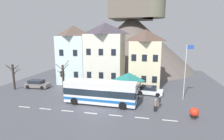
{
  "coord_description": "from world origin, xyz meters",
  "views": [
    {
      "loc": [
        6.66,
        -20.56,
        8.92
      ],
      "look_at": [
        1.26,
        4.5,
        4.13
      ],
      "focal_mm": 28.67,
      "sensor_mm": 36.0,
      "label": 1
    }
  ],
  "objects_px": {
    "townhouse_00": "(74,55)",
    "bare_tree_01": "(14,76)",
    "parked_car_00": "(37,84)",
    "harbour_buoy": "(194,112)",
    "public_bench": "(140,89)",
    "bus_shelter": "(129,77)",
    "flagpole": "(186,69)",
    "hilltop_castle": "(132,40)",
    "bare_tree_00": "(63,78)",
    "pedestrian_01": "(134,95)",
    "parked_car_01": "(82,86)",
    "parked_car_02": "(149,90)",
    "transit_bus": "(100,93)",
    "townhouse_01": "(105,54)",
    "pedestrian_00": "(160,101)",
    "pedestrian_02": "(155,105)"
  },
  "relations": [
    {
      "from": "townhouse_00",
      "to": "bare_tree_01",
      "type": "relative_size",
      "value": 2.45
    },
    {
      "from": "parked_car_00",
      "to": "harbour_buoy",
      "type": "height_order",
      "value": "parked_car_00"
    },
    {
      "from": "townhouse_00",
      "to": "public_bench",
      "type": "relative_size",
      "value": 6.12
    },
    {
      "from": "bus_shelter",
      "to": "flagpole",
      "type": "relative_size",
      "value": 0.46
    },
    {
      "from": "hilltop_castle",
      "to": "public_bench",
      "type": "bearing_deg",
      "value": -80.5
    },
    {
      "from": "townhouse_00",
      "to": "bare_tree_00",
      "type": "height_order",
      "value": "townhouse_00"
    },
    {
      "from": "parked_car_00",
      "to": "pedestrian_01",
      "type": "height_order",
      "value": "pedestrian_01"
    },
    {
      "from": "public_bench",
      "to": "flagpole",
      "type": "relative_size",
      "value": 0.23
    },
    {
      "from": "parked_car_01",
      "to": "parked_car_02",
      "type": "relative_size",
      "value": 0.98
    },
    {
      "from": "parked_car_01",
      "to": "bare_tree_01",
      "type": "bearing_deg",
      "value": -173.68
    },
    {
      "from": "transit_bus",
      "to": "bare_tree_00",
      "type": "xyz_separation_m",
      "value": [
        -7.04,
        3.27,
        0.85
      ]
    },
    {
      "from": "transit_bus",
      "to": "public_bench",
      "type": "bearing_deg",
      "value": 53.76
    },
    {
      "from": "hilltop_castle",
      "to": "transit_bus",
      "type": "xyz_separation_m",
      "value": [
        -1.05,
        -29.61,
        -6.53
      ]
    },
    {
      "from": "transit_bus",
      "to": "bare_tree_01",
      "type": "xyz_separation_m",
      "value": [
        -16.25,
        3.35,
        0.73
      ]
    },
    {
      "from": "hilltop_castle",
      "to": "townhouse_01",
      "type": "bearing_deg",
      "value": -99.1
    },
    {
      "from": "parked_car_02",
      "to": "pedestrian_00",
      "type": "bearing_deg",
      "value": -67.58
    },
    {
      "from": "townhouse_00",
      "to": "hilltop_castle",
      "type": "bearing_deg",
      "value": 65.1
    },
    {
      "from": "flagpole",
      "to": "bare_tree_01",
      "type": "xyz_separation_m",
      "value": [
        -27.5,
        -0.71,
        -2.23
      ]
    },
    {
      "from": "townhouse_00",
      "to": "parked_car_01",
      "type": "height_order",
      "value": "townhouse_00"
    },
    {
      "from": "townhouse_01",
      "to": "parked_car_02",
      "type": "bearing_deg",
      "value": -31.81
    },
    {
      "from": "pedestrian_00",
      "to": "bare_tree_01",
      "type": "height_order",
      "value": "bare_tree_01"
    },
    {
      "from": "parked_car_02",
      "to": "flagpole",
      "type": "bearing_deg",
      "value": -7.88
    },
    {
      "from": "townhouse_00",
      "to": "parked_car_00",
      "type": "distance_m",
      "value": 8.53
    },
    {
      "from": "bus_shelter",
      "to": "public_bench",
      "type": "xyz_separation_m",
      "value": [
        1.68,
        2.01,
        -2.51
      ]
    },
    {
      "from": "transit_bus",
      "to": "pedestrian_00",
      "type": "distance_m",
      "value": 7.77
    },
    {
      "from": "townhouse_00",
      "to": "parked_car_00",
      "type": "relative_size",
      "value": 2.63
    },
    {
      "from": "hilltop_castle",
      "to": "pedestrian_01",
      "type": "height_order",
      "value": "hilltop_castle"
    },
    {
      "from": "pedestrian_00",
      "to": "hilltop_castle",
      "type": "bearing_deg",
      "value": 102.88
    },
    {
      "from": "bus_shelter",
      "to": "harbour_buoy",
      "type": "bearing_deg",
      "value": -38.31
    },
    {
      "from": "bus_shelter",
      "to": "bare_tree_01",
      "type": "bearing_deg",
      "value": -177.36
    },
    {
      "from": "pedestrian_01",
      "to": "hilltop_castle",
      "type": "bearing_deg",
      "value": 96.73
    },
    {
      "from": "parked_car_00",
      "to": "bare_tree_01",
      "type": "relative_size",
      "value": 0.93
    },
    {
      "from": "parked_car_02",
      "to": "pedestrian_00",
      "type": "height_order",
      "value": "pedestrian_00"
    },
    {
      "from": "townhouse_01",
      "to": "pedestrian_02",
      "type": "distance_m",
      "value": 15.63
    },
    {
      "from": "hilltop_castle",
      "to": "parked_car_00",
      "type": "distance_m",
      "value": 29.27
    },
    {
      "from": "harbour_buoy",
      "to": "parked_car_02",
      "type": "bearing_deg",
      "value": 123.1
    },
    {
      "from": "parked_car_01",
      "to": "pedestrian_00",
      "type": "xyz_separation_m",
      "value": [
        12.68,
        -5.38,
        0.19
      ]
    },
    {
      "from": "parked_car_00",
      "to": "bare_tree_01",
      "type": "xyz_separation_m",
      "value": [
        -3.19,
        -1.7,
        1.6
      ]
    },
    {
      "from": "hilltop_castle",
      "to": "parked_car_00",
      "type": "relative_size",
      "value": 8.16
    },
    {
      "from": "pedestrian_02",
      "to": "flagpole",
      "type": "height_order",
      "value": "flagpole"
    },
    {
      "from": "public_bench",
      "to": "pedestrian_00",
      "type": "bearing_deg",
      "value": -64.63
    },
    {
      "from": "townhouse_01",
      "to": "pedestrian_01",
      "type": "distance_m",
      "value": 11.69
    },
    {
      "from": "harbour_buoy",
      "to": "flagpole",
      "type": "bearing_deg",
      "value": 90.53
    },
    {
      "from": "bus_shelter",
      "to": "pedestrian_02",
      "type": "relative_size",
      "value": 2.28
    },
    {
      "from": "transit_bus",
      "to": "townhouse_01",
      "type": "bearing_deg",
      "value": 102.72
    },
    {
      "from": "parked_car_01",
      "to": "parked_car_02",
      "type": "bearing_deg",
      "value": -7.92
    },
    {
      "from": "parked_car_02",
      "to": "harbour_buoy",
      "type": "distance_m",
      "value": 8.96
    },
    {
      "from": "parked_car_00",
      "to": "bare_tree_01",
      "type": "height_order",
      "value": "bare_tree_01"
    },
    {
      "from": "hilltop_castle",
      "to": "bare_tree_01",
      "type": "bearing_deg",
      "value": -123.39
    },
    {
      "from": "pedestrian_00",
      "to": "flagpole",
      "type": "relative_size",
      "value": 0.19
    }
  ]
}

